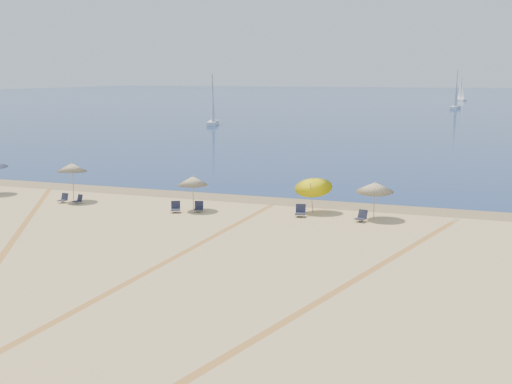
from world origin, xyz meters
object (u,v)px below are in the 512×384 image
Objects in this scene: chair_2 at (78,200)px; sailboat_2 at (213,110)px; umbrella_4 at (375,187)px; sailboat_1 at (456,97)px; umbrella_1 at (72,167)px; chair_1 at (64,199)px; umbrella_2 at (193,181)px; sailboat_0 at (461,93)px; chair_5 at (300,211)px; chair_6 at (362,216)px; chair_3 at (176,207)px; umbrella_3 at (313,184)px; chair_4 at (199,207)px.

sailboat_2 is (-16.70, 63.28, 2.31)m from chair_2.
sailboat_1 reaches higher than umbrella_4.
umbrella_1 reaches higher than chair_1.
umbrella_2 is at bearing 28.40° from chair_2.
sailboat_0 is 54.56m from sailboat_1.
umbrella_1 is 0.34× the size of sailboat_0.
umbrella_1 is 15.84m from chair_5.
umbrella_2 is 2.80× the size of chair_6.
chair_1 is at bearing 153.35° from chair_3.
umbrella_2 reaches higher than chair_2.
sailboat_0 is at bearing 60.43° from chair_3.
chair_3 is 0.09× the size of sailboat_1.
chair_3 reaches higher than chair_6.
umbrella_3 is 68.76m from sailboat_2.
sailboat_1 is at bearing 106.63° from chair_6.
sailboat_0 is (3.34, 181.74, 0.44)m from umbrella_4.
umbrella_2 is 7.49m from umbrella_3.
chair_2 is 185.01m from sailboat_0.
chair_2 is at bearing -174.37° from umbrella_4.
chair_4 is at bearing -2.31° from umbrella_1.
umbrella_2 is 0.26× the size of sailboat_2.
umbrella_3 is 0.26× the size of sailboat_1.
umbrella_2 is at bearing -160.26° from chair_6.
umbrella_2 is at bearing -166.06° from umbrella_3.
umbrella_2 is 67.37m from sailboat_2.
umbrella_3 is 3.91× the size of chair_1.
chair_6 is at bearing 7.61° from chair_1.
umbrella_4 is 19.30m from chair_2.
umbrella_2 is (8.87, -0.04, -0.41)m from umbrella_1.
chair_3 is 1.43m from chair_4.
chair_2 is 0.92× the size of chair_5.
umbrella_1 is 1.18× the size of umbrella_2.
sailboat_0 is at bearing 88.95° from umbrella_4.
sailboat_1 is (21.71, 129.07, 2.64)m from chair_2.
chair_3 is 1.06× the size of chair_6.
chair_4 is at bearing 25.88° from chair_2.
chair_6 reaches higher than chair_4.
chair_6 is at bearing -18.63° from chair_3.
umbrella_4 is 3.08× the size of chair_2.
chair_2 is 0.93× the size of chair_6.
chair_3 is 11.38m from chair_6.
umbrella_2 is at bearing 129.40° from chair_4.
chair_2 is 0.08× the size of sailboat_1.
chair_6 is 128.20m from sailboat_1.
umbrella_2 is 3.49× the size of chair_1.
sailboat_0 is (7.18, 181.20, 0.55)m from umbrella_3.
umbrella_2 is 3.01× the size of chair_2.
chair_2 is at bearing 164.00° from chair_4.
umbrella_2 is 0.89× the size of umbrella_3.
chair_5 is (6.84, 0.44, -1.56)m from umbrella_2.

